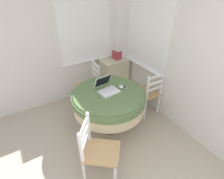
% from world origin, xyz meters
% --- Properties ---
extents(corner_room_shell, '(4.28, 4.83, 2.55)m').
position_xyz_m(corner_room_shell, '(1.16, 1.87, 1.28)').
color(corner_room_shell, silver).
rests_on(corner_room_shell, ground_plane).
extents(round_dining_table, '(1.16, 1.16, 0.75)m').
position_xyz_m(round_dining_table, '(0.94, 1.67, 0.61)').
color(round_dining_table, '#4C3D2D').
rests_on(round_dining_table, ground_plane).
extents(laptop, '(0.33, 0.36, 0.23)m').
position_xyz_m(laptop, '(0.95, 1.75, 0.80)').
color(laptop, white).
rests_on(laptop, round_dining_table).
extents(computer_mouse, '(0.06, 0.10, 0.05)m').
position_xyz_m(computer_mouse, '(1.18, 1.68, 0.77)').
color(computer_mouse, white).
rests_on(computer_mouse, round_dining_table).
extents(cell_phone, '(0.07, 0.12, 0.01)m').
position_xyz_m(cell_phone, '(1.23, 1.68, 0.75)').
color(cell_phone, '#B2B7BC').
rests_on(cell_phone, round_dining_table).
extents(dining_chair_near_back_window, '(0.48, 0.43, 0.90)m').
position_xyz_m(dining_chair_near_back_window, '(0.99, 2.52, 0.44)').
color(dining_chair_near_back_window, tan).
rests_on(dining_chair_near_back_window, ground_plane).
extents(dining_chair_near_right_window, '(0.39, 0.44, 0.90)m').
position_xyz_m(dining_chair_near_right_window, '(1.79, 1.69, 0.44)').
color(dining_chair_near_right_window, tan).
rests_on(dining_chair_near_right_window, ground_plane).
extents(dining_chair_camera_near, '(0.58, 0.58, 0.90)m').
position_xyz_m(dining_chair_camera_near, '(0.40, 1.01, 0.44)').
color(dining_chair_camera_near, tan).
rests_on(dining_chair_camera_near, ground_plane).
extents(corner_cabinet, '(0.60, 0.43, 0.75)m').
position_xyz_m(corner_cabinet, '(1.69, 2.72, 0.38)').
color(corner_cabinet, beige).
rests_on(corner_cabinet, ground_plane).
extents(storage_box, '(0.15, 0.17, 0.17)m').
position_xyz_m(storage_box, '(1.77, 2.74, 0.84)').
color(storage_box, '#9E3338').
rests_on(storage_box, corner_cabinet).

